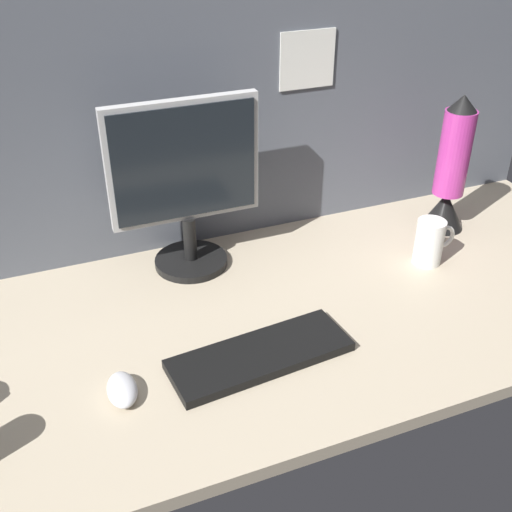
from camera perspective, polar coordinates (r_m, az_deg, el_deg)
name	(u,v)px	position (r cm, az deg, el deg)	size (l,w,h in cm)	color
ground_plane	(297,307)	(143.45, 3.77, -4.72)	(180.00, 80.00, 3.00)	tan
cubicle_wall_back	(238,118)	(158.75, -1.69, 12.55)	(180.00, 5.50, 62.73)	#565B66
monitor	(185,181)	(146.14, -6.49, 6.85)	(35.78, 18.00, 41.78)	black
keyboard	(260,355)	(126.38, 0.39, -9.08)	(37.00, 13.00, 2.00)	black
mouse	(122,390)	(120.78, -12.16, -11.87)	(5.60, 9.60, 3.40)	silver
mug_ceramic_white	(430,242)	(159.40, 15.65, 1.27)	(10.89, 7.04, 11.62)	white
lava_lamp	(450,175)	(173.09, 17.39, 7.11)	(11.31, 11.31, 37.01)	black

